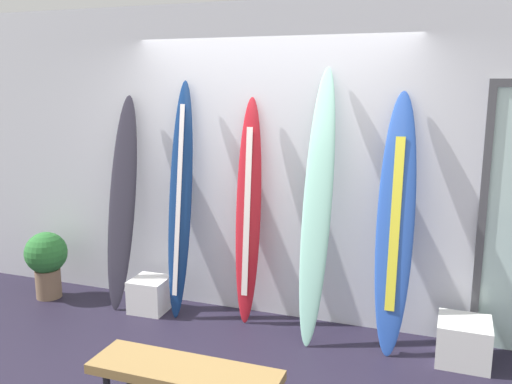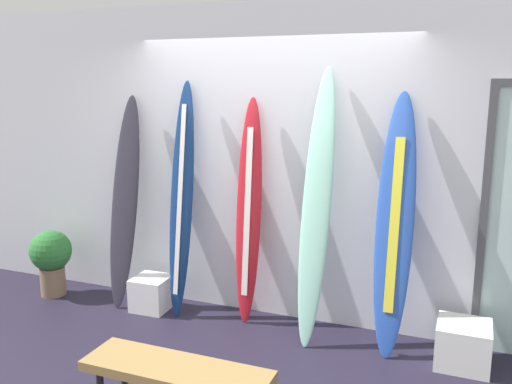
% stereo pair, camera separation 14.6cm
% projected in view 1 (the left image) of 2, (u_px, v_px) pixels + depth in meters
% --- Properties ---
extents(ground, '(8.00, 8.00, 0.04)m').
position_uv_depth(ground, '(218.00, 380.00, 3.98)').
color(ground, '#201B2D').
extents(wall_back, '(7.20, 0.20, 2.80)m').
position_uv_depth(wall_back, '(274.00, 163.00, 4.89)').
color(wall_back, silver).
rests_on(wall_back, ground).
extents(surfboard_charcoal, '(0.32, 0.45, 2.00)m').
position_uv_depth(surfboard_charcoal, '(122.00, 205.00, 5.10)').
color(surfboard_charcoal, '#292732').
rests_on(surfboard_charcoal, ground).
extents(surfboard_navy, '(0.23, 0.41, 2.14)m').
position_uv_depth(surfboard_navy, '(180.00, 200.00, 4.90)').
color(surfboard_navy, navy).
rests_on(surfboard_navy, ground).
extents(surfboard_crimson, '(0.24, 0.30, 2.00)m').
position_uv_depth(surfboard_crimson, '(248.00, 212.00, 4.77)').
color(surfboard_crimson, '#B31924').
rests_on(surfboard_crimson, ground).
extents(surfboard_seafoam, '(0.26, 0.55, 2.25)m').
position_uv_depth(surfboard_seafoam, '(317.00, 207.00, 4.43)').
color(surfboard_seafoam, '#8DCBB8').
rests_on(surfboard_seafoam, ground).
extents(surfboard_cobalt, '(0.30, 0.48, 2.06)m').
position_uv_depth(surfboard_cobalt, '(395.00, 226.00, 4.26)').
color(surfboard_cobalt, '#2850B1').
rests_on(surfboard_cobalt, ground).
extents(display_block_left, '(0.40, 0.40, 0.33)m').
position_uv_depth(display_block_left, '(463.00, 341.00, 4.17)').
color(display_block_left, silver).
rests_on(display_block_left, ground).
extents(display_block_center, '(0.34, 0.34, 0.31)m').
position_uv_depth(display_block_center, '(150.00, 294.00, 5.11)').
color(display_block_center, white).
rests_on(display_block_center, ground).
extents(potted_plant, '(0.41, 0.41, 0.67)m').
position_uv_depth(potted_plant, '(47.00, 259.00, 5.37)').
color(potted_plant, '#7B604A').
rests_on(potted_plant, ground).
extents(bench, '(1.17, 0.35, 0.45)m').
position_uv_depth(bench, '(184.00, 376.00, 3.24)').
color(bench, olive).
rests_on(bench, ground).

